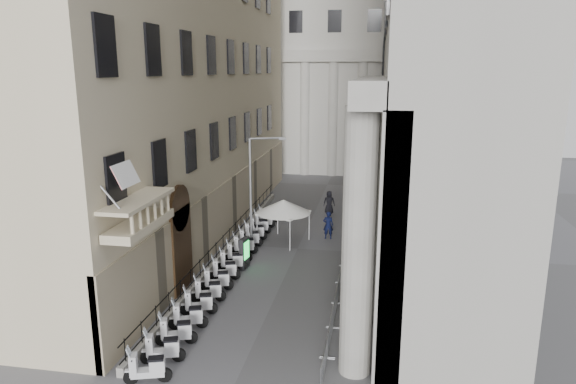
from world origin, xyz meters
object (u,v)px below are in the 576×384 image
object	(u,v)px
scooter_0	(149,383)
pedestrian_b	(347,186)
security_tent	(279,204)
info_kiosk	(245,253)
pedestrian_a	(328,225)
street_lamp	(254,184)

from	to	relation	value
scooter_0	pedestrian_b	size ratio (longest dim) A/B	0.91
security_tent	info_kiosk	size ratio (longest dim) A/B	1.94
security_tent	pedestrian_b	distance (m)	14.28
pedestrian_b	security_tent	bearing A→B (deg)	96.04
pedestrian_b	pedestrian_a	bearing A→B (deg)	109.10
security_tent	pedestrian_a	size ratio (longest dim) A/B	1.87
street_lamp	pedestrian_a	size ratio (longest dim) A/B	3.73
scooter_0	pedestrian_b	bearing A→B (deg)	-27.16
scooter_0	pedestrian_a	xyz separation A→B (m)	(4.84, 17.63, 0.96)
info_kiosk	pedestrian_a	xyz separation A→B (m)	(4.21, 6.18, 0.03)
street_lamp	info_kiosk	size ratio (longest dim) A/B	3.88
info_kiosk	pedestrian_b	xyz separation A→B (m)	(4.63, 19.25, -0.11)
scooter_0	security_tent	world-z (taller)	security_tent
pedestrian_b	info_kiosk	bearing A→B (deg)	97.42
street_lamp	pedestrian_a	distance (m)	6.12
scooter_0	street_lamp	xyz separation A→B (m)	(0.43, 14.89, 4.20)
pedestrian_a	info_kiosk	bearing A→B (deg)	51.54
scooter_0	pedestrian_a	bearing A→B (deg)	-32.80
scooter_0	street_lamp	world-z (taller)	street_lamp
street_lamp	info_kiosk	xyz separation A→B (m)	(0.20, -3.44, -3.27)
info_kiosk	pedestrian_b	world-z (taller)	info_kiosk
scooter_0	pedestrian_a	size ratio (longest dim) A/B	0.78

